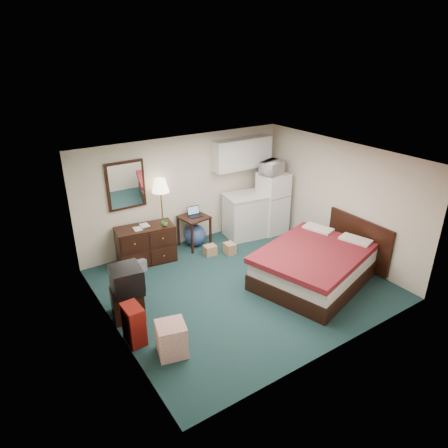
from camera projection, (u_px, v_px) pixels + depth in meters
floor at (242, 284)px, 7.77m from camera, size 5.00×4.50×0.01m
ceiling at (245, 159)px, 6.75m from camera, size 5.00×4.50×0.01m
walls at (243, 226)px, 7.26m from camera, size 5.01×4.51×2.50m
mirror at (126, 185)px, 8.11m from camera, size 0.80×0.06×1.00m
upper_cabinets at (242, 153)px, 9.28m from camera, size 1.50×0.35×0.70m
headboard at (358, 241)px, 8.26m from camera, size 0.06×1.56×1.00m
dresser at (146, 244)px, 8.43m from camera, size 1.26×0.70×0.81m
floor_lamp at (162, 217)px, 8.64m from camera, size 0.41×0.41×1.72m
desk at (194, 231)px, 9.11m from camera, size 0.66×0.66×0.74m
exercise_ball at (195, 235)px, 9.19m from camera, size 0.63×0.63×0.50m
kitchen_counter at (245, 216)px, 9.56m from camera, size 1.03×0.85×1.02m
fridge at (272, 203)px, 9.69m from camera, size 0.63×0.63×1.50m
bed at (314, 266)px, 7.71m from camera, size 2.56×2.23×0.69m
tv_stand at (127, 303)px, 6.78m from camera, size 0.59×0.62×0.50m
suitcase at (134, 324)px, 6.15m from camera, size 0.26×0.41×0.65m
retail_box at (172, 339)px, 5.93m from camera, size 0.51×0.51×0.53m
file_bin at (136, 266)px, 8.15m from camera, size 0.42×0.36×0.25m
cardboard_box_a at (210, 250)px, 8.83m from camera, size 0.28×0.24×0.22m
cardboard_box_b at (230, 249)px, 8.86m from camera, size 0.22×0.26×0.25m
laptop at (195, 212)px, 8.92m from camera, size 0.31×0.26×0.20m
crt_tv at (126, 280)px, 6.56m from camera, size 0.56×0.59×0.46m
microwave at (272, 166)px, 9.23m from camera, size 0.63×0.48×0.38m
book_a at (133, 225)px, 8.07m from camera, size 0.16×0.04×0.22m
book_b at (140, 222)px, 8.22m from camera, size 0.17×0.03×0.23m
mug at (165, 223)px, 8.28m from camera, size 0.16×0.14×0.13m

